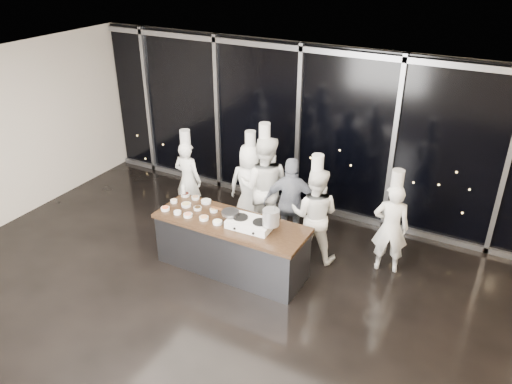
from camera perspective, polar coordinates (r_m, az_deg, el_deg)
ground at (r=7.69m, az=-6.26°, el=-12.14°), size 9.00×9.00×0.00m
room_shell at (r=6.41m, az=-5.96°, el=3.02°), size 9.02×7.02×3.21m
window_wall at (r=9.53m, az=4.95°, el=7.16°), size 8.90×0.11×3.20m
demo_counter at (r=8.02m, az=-2.81°, el=-6.09°), size 2.46×0.86×0.90m
stove at (r=7.60m, az=-0.65°, el=-3.61°), size 0.70×0.46×0.14m
frying_pan at (r=7.70m, az=-3.01°, el=-2.34°), size 0.48×0.28×0.05m
stock_pot at (r=7.36m, az=1.72°, el=-2.90°), size 0.26×0.26×0.25m
prep_bowls at (r=8.15m, az=-6.91°, el=-1.81°), size 1.14×0.70×0.05m
squeeze_bottle at (r=8.55m, az=-8.28°, el=0.23°), size 0.07×0.07×0.24m
chef_far_left at (r=9.45m, az=-7.78°, el=1.51°), size 0.56×0.37×1.76m
chef_left at (r=8.98m, az=-0.61°, el=0.69°), size 0.90×0.68×1.88m
chef_center at (r=8.74m, az=0.94°, el=0.67°), size 1.08×0.95×2.11m
guest at (r=8.46m, az=4.10°, el=-1.33°), size 1.04×0.68×1.65m
chef_right at (r=8.15m, az=6.70°, el=-2.54°), size 0.90×0.75×1.88m
chef_side at (r=8.12m, az=15.14°, el=-3.84°), size 0.64×0.50×1.77m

